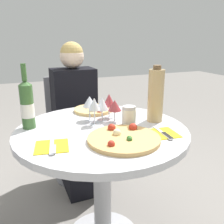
# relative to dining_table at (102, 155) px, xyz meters

# --- Properties ---
(dining_table) EXTENTS (0.94, 0.94, 0.75)m
(dining_table) POSITION_rel_dining_table_xyz_m (0.00, 0.00, 0.00)
(dining_table) COLOR #B2B2B7
(dining_table) RESTS_ON ground_plane
(chair_behind_diner) EXTENTS (0.41, 0.41, 0.90)m
(chair_behind_diner) POSITION_rel_dining_table_xyz_m (0.04, 0.83, -0.15)
(chair_behind_diner) COLOR slate
(chair_behind_diner) RESTS_ON ground_plane
(seated_diner) EXTENTS (0.34, 0.47, 1.19)m
(seated_diner) POSITION_rel_dining_table_xyz_m (0.04, 0.68, -0.05)
(seated_diner) COLOR black
(seated_diner) RESTS_ON ground_plane
(pizza_large) EXTENTS (0.35, 0.35, 0.05)m
(pizza_large) POSITION_rel_dining_table_xyz_m (0.04, -0.19, 0.17)
(pizza_large) COLOR tan
(pizza_large) RESTS_ON dining_table
(pizza_small_far) EXTENTS (0.25, 0.25, 0.05)m
(pizza_small_far) POSITION_rel_dining_table_xyz_m (0.06, 0.32, 0.17)
(pizza_small_far) COLOR #DBB26B
(pizza_small_far) RESTS_ON dining_table
(wine_bottle) EXTENTS (0.07, 0.07, 0.35)m
(wine_bottle) POSITION_rel_dining_table_xyz_m (-0.36, 0.16, 0.29)
(wine_bottle) COLOR #38602D
(wine_bottle) RESTS_ON dining_table
(tall_carafe) EXTENTS (0.09, 0.09, 0.33)m
(tall_carafe) POSITION_rel_dining_table_xyz_m (0.34, 0.00, 0.32)
(tall_carafe) COLOR tan
(tall_carafe) RESTS_ON dining_table
(sugar_shaker) EXTENTS (0.08, 0.08, 0.11)m
(sugar_shaker) POSITION_rel_dining_table_xyz_m (0.17, 0.00, 0.21)
(sugar_shaker) COLOR silver
(sugar_shaker) RESTS_ON dining_table
(wine_glass_center) EXTENTS (0.08, 0.08, 0.15)m
(wine_glass_center) POSITION_rel_dining_table_xyz_m (0.05, 0.12, 0.26)
(wine_glass_center) COLOR silver
(wine_glass_center) RESTS_ON dining_table
(wine_glass_front_right) EXTENTS (0.08, 0.08, 0.13)m
(wine_glass_front_right) POSITION_rel_dining_table_xyz_m (0.11, 0.07, 0.26)
(wine_glass_front_right) COLOR silver
(wine_glass_front_right) RESTS_ON dining_table
(wine_glass_back_right) EXTENTS (0.08, 0.08, 0.15)m
(wine_glass_back_right) POSITION_rel_dining_table_xyz_m (0.11, 0.16, 0.27)
(wine_glass_back_right) COLOR silver
(wine_glass_back_right) RESTS_ON dining_table
(wine_glass_back_left) EXTENTS (0.08, 0.08, 0.15)m
(wine_glass_back_left) POSITION_rel_dining_table_xyz_m (-0.01, 0.16, 0.27)
(wine_glass_back_left) COLOR silver
(wine_glass_back_left) RESTS_ON dining_table
(wine_glass_front_left) EXTENTS (0.07, 0.07, 0.16)m
(wine_glass_front_left) POSITION_rel_dining_table_xyz_m (-0.01, 0.07, 0.28)
(wine_glass_front_left) COLOR silver
(wine_glass_front_left) RESTS_ON dining_table
(place_setting_left) EXTENTS (0.18, 0.19, 0.01)m
(place_setting_left) POSITION_rel_dining_table_xyz_m (-0.29, -0.14, 0.16)
(place_setting_left) COLOR yellow
(place_setting_left) RESTS_ON dining_table
(place_setting_right) EXTENTS (0.16, 0.19, 0.01)m
(place_setting_right) POSITION_rel_dining_table_xyz_m (0.26, -0.20, 0.16)
(place_setting_right) COLOR yellow
(place_setting_right) RESTS_ON dining_table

